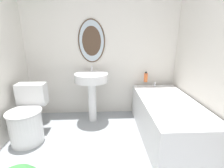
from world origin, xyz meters
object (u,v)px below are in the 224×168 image
(pedestal_sink, at_px, (92,84))
(shampoo_bottle, at_px, (146,77))
(bathtub, at_px, (167,118))
(toilet, at_px, (28,119))

(pedestal_sink, bearing_deg, shampoo_bottle, 11.21)
(bathtub, height_order, shampoo_bottle, shampoo_bottle)
(toilet, height_order, bathtub, toilet)
(toilet, height_order, pedestal_sink, pedestal_sink)
(pedestal_sink, xyz_separation_m, bathtub, (1.06, -0.49, -0.36))
(bathtub, relative_size, shampoo_bottle, 8.54)
(pedestal_sink, bearing_deg, toilet, -149.83)
(toilet, relative_size, shampoo_bottle, 4.18)
(pedestal_sink, height_order, shampoo_bottle, pedestal_sink)
(pedestal_sink, xyz_separation_m, shampoo_bottle, (0.91, 0.18, 0.05))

